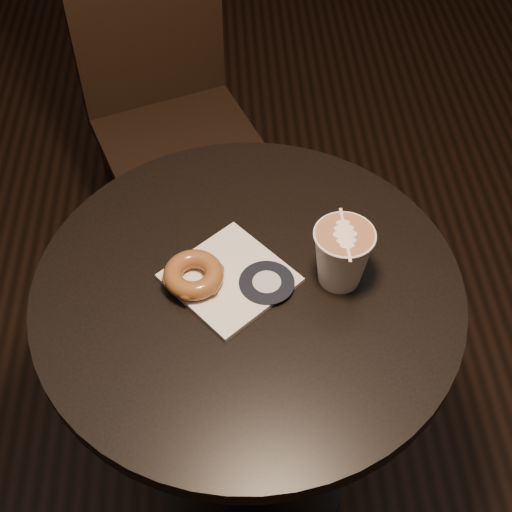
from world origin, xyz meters
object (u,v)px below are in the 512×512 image
chair (164,89)px  latte_cup (342,257)px  cafe_table (249,352)px  pastry_bag (230,278)px  doughnut (193,275)px

chair → latte_cup: chair is taller
cafe_table → latte_cup: bearing=2.0°
cafe_table → pastry_bag: size_ratio=4.36×
cafe_table → latte_cup: (0.15, 0.01, 0.25)m
cafe_table → pastry_bag: pastry_bag is taller
chair → latte_cup: (0.33, -0.80, 0.26)m
pastry_bag → doughnut: (-0.06, -0.01, 0.02)m
chair → pastry_bag: bearing=-99.9°
cafe_table → pastry_bag: 0.21m
chair → doughnut: chair is taller
cafe_table → chair: (-0.18, 0.81, -0.00)m
chair → latte_cup: 0.91m
pastry_bag → latte_cup: 0.18m
chair → doughnut: bearing=-104.0°
cafe_table → latte_cup: latte_cup is taller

